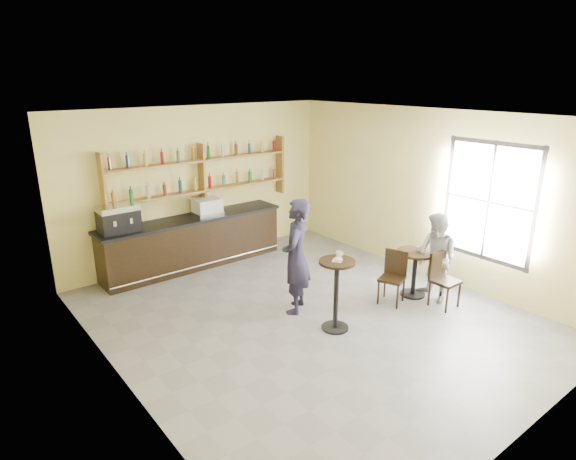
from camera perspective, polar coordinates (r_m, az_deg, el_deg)
floor at (r=7.99m, az=2.48°, el=-10.24°), size 7.00×7.00×0.00m
ceiling at (r=7.07m, az=2.84°, el=13.29°), size 7.00×7.00×0.00m
wall_back at (r=10.18m, az=-10.42°, el=5.33°), size 7.00×0.00×7.00m
wall_front at (r=5.43m, az=27.88°, el=-7.86°), size 7.00×0.00×7.00m
wall_left at (r=5.96m, az=-19.78°, el=-4.54°), size 0.00×7.00×7.00m
wall_right at (r=9.55m, az=16.41°, el=4.06°), size 0.00×7.00×7.00m
window_pane at (r=8.91m, az=22.69°, el=3.09°), size 0.00×2.00×2.00m
window_frame at (r=8.90m, az=22.67°, el=3.08°), size 0.04×1.70×2.10m
shelf_unit at (r=10.03m, az=-10.13°, el=6.38°), size 4.00×0.26×1.40m
liquor_bottles at (r=10.00m, az=-10.19°, el=7.33°), size 3.68×0.10×1.00m
bar_counter at (r=10.00m, az=-11.15°, el=-1.39°), size 3.84×0.75×1.04m
espresso_machine at (r=9.24m, az=-19.46°, el=1.30°), size 0.69×0.45×0.50m
pastry_case at (r=9.95m, az=-9.58°, el=2.74°), size 0.57×0.46×0.33m
pedestal_table at (r=7.43m, az=5.72°, el=-7.71°), size 0.67×0.67×1.13m
napkin at (r=7.20m, az=5.85°, el=-3.63°), size 0.20×0.20×0.00m
donut at (r=7.19m, az=5.97°, el=-3.45°), size 0.17×0.17×0.04m
cup_pedestal at (r=7.34m, az=6.11°, el=-2.84°), size 0.14×0.14×0.09m
man_main at (r=7.82m, az=0.96°, el=-3.15°), size 0.83×0.80×1.92m
cafe_table at (r=8.83m, az=14.74°, el=-5.00°), size 0.87×0.87×0.83m
cup_cafe at (r=8.71m, az=15.18°, el=-2.11°), size 0.12×0.12×0.09m
chair_west at (r=8.44m, az=12.21°, el=-5.61°), size 0.51×0.51×0.91m
chair_south at (r=8.54m, az=18.17°, el=-5.73°), size 0.41×0.41×0.94m
patron_second at (r=8.64m, az=17.15°, el=-3.17°), size 0.75×0.87×1.55m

